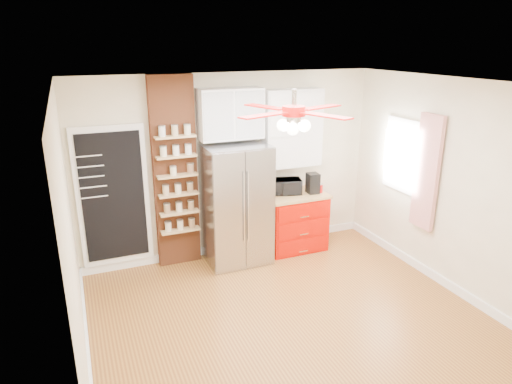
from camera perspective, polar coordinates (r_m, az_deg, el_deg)
name	(u,v)px	position (r m, az deg, el deg)	size (l,w,h in m)	color
floor	(288,317)	(5.62, 4.07, -15.27)	(4.50, 4.50, 0.00)	olive
ceiling	(294,84)	(4.70, 4.83, 13.32)	(4.50, 4.50, 0.00)	white
wall_back	(231,166)	(6.76, -3.19, 3.26)	(4.50, 0.02, 2.70)	beige
wall_front	(418,302)	(3.51, 19.56, -12.87)	(4.50, 0.02, 2.70)	beige
wall_left	(71,243)	(4.52, -22.14, -5.95)	(0.02, 4.00, 2.70)	beige
wall_right	(450,186)	(6.30, 23.05, 0.65)	(0.02, 4.00, 2.70)	beige
chalkboard	(113,197)	(6.47, -17.41, -0.60)	(0.95, 0.05, 1.95)	white
brick_pillar	(175,173)	(6.46, -10.09, 2.30)	(0.60, 0.16, 2.70)	brown
fridge	(236,205)	(6.55, -2.46, -1.58)	(0.90, 0.70, 1.75)	#A6A6AB
upper_glass_cabinet	(230,114)	(6.42, -3.23, 9.75)	(0.90, 0.35, 0.70)	white
red_cabinet	(294,221)	(7.11, 4.82, -3.63)	(0.94, 0.64, 0.90)	#C40B00
upper_shelf_unit	(292,128)	(6.86, 4.49, 7.96)	(0.90, 0.30, 1.15)	white
window	(403,156)	(6.86, 17.91, 4.35)	(0.04, 0.75, 1.05)	white
curtain	(427,172)	(6.46, 20.57, 2.30)	(0.06, 0.40, 1.55)	red
ceiling_fan	(294,112)	(4.73, 4.74, 9.98)	(1.40, 1.40, 0.44)	silver
toaster_oven	(287,186)	(6.92, 3.92, 0.71)	(0.41, 0.28, 0.23)	black
coffee_maker	(313,183)	(6.98, 7.11, 1.10)	(0.17, 0.19, 0.31)	black
canister_left	(319,188)	(7.04, 7.90, 0.47)	(0.11, 0.11, 0.13)	#AF0B09
canister_right	(313,187)	(7.11, 7.19, 0.67)	(0.11, 0.11, 0.13)	red
pantry_jar_oats	(173,171)	(6.29, -10.31, 2.60)	(0.09, 0.09, 0.12)	beige
pantry_jar_beans	(190,168)	(6.38, -8.20, 2.96)	(0.10, 0.10, 0.12)	#996F4E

